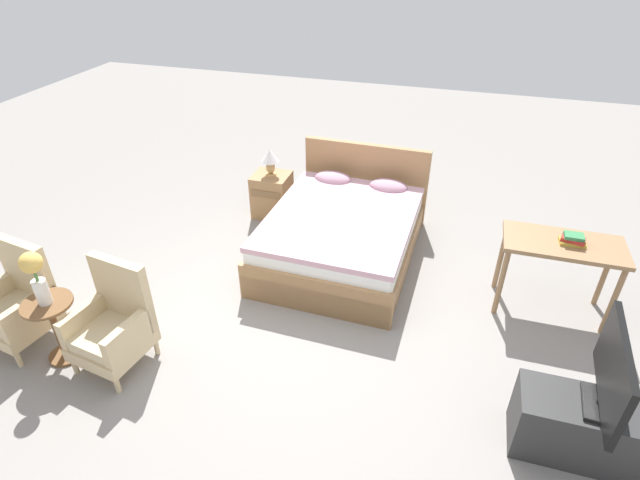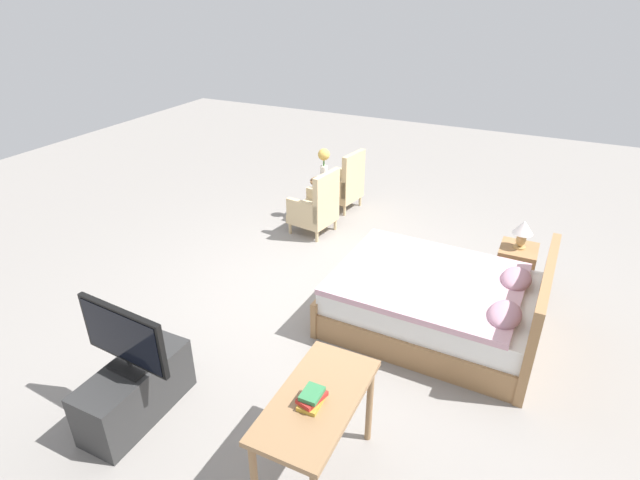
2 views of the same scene
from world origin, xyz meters
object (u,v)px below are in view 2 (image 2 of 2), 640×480
Objects in this scene: armchair_by_window_left at (344,185)px; tv_flatscreen at (124,338)px; side_table at (324,195)px; table_lamp at (523,230)px; tv_stand at (136,391)px; armchair_by_window_right at (316,208)px; nightstand at (515,269)px; bed at (438,303)px; book_stack at (312,398)px; flower_vase at (324,161)px; vanity_desk at (317,410)px.

armchair_by_window_left is 1.09× the size of tv_flatscreen.
side_table is 2.95m from table_lamp.
armchair_by_window_right is at bearing -177.45° from tv_stand.
nightstand reaches higher than tv_stand.
bed is at bearing 41.01° from armchair_by_window_left.
side_table is at bearing -155.52° from book_stack.
flower_vase is at bearing -176.14° from tv_stand.
flower_vase is at bearing 180.00° from side_table.
flower_vase is at bearing -131.13° from bed.
armchair_by_window_right is at bearing -177.46° from tv_flatscreen.
armchair_by_window_right reaches higher than side_table.
book_stack is at bearing -16.42° from nightstand.
flower_vase reaches higher than armchair_by_window_right.
book_stack is (4.53, 1.73, 0.43)m from armchair_by_window_left.
flower_vase is 4.13m from tv_flatscreen.
bed is 3.46× the size of side_table.
side_table is 2.92m from nightstand.
tv_flatscreen is (3.29, -2.53, 0.51)m from nightstand.
nightstand is 3.42m from book_stack.
tv_stand is 0.54m from tv_flatscreen.
side_table is at bearing -176.14° from tv_flatscreen.
nightstand is 3.34m from vanity_desk.
bed is at bearing 139.17° from tv_stand.
vanity_desk is at bearing 94.05° from tv_flatscreen.
bed is at bearing -29.66° from table_lamp.
tv_stand is (4.59, 0.16, -0.13)m from armchair_by_window_left.
nightstand is 2.50× the size of book_stack.
side_table is 4.48m from book_stack.
nightstand is at bearing 163.45° from vanity_desk.
vanity_desk is 4.74× the size of book_stack.
flower_vase is 0.87× the size of nightstand.
vanity_desk is (2.10, -0.33, 0.35)m from bed.
bed reaches higher than vanity_desk.
tv_stand is (3.63, 0.16, -0.13)m from armchair_by_window_right.
table_lamp is at bearing 163.44° from vanity_desk.
armchair_by_window_right is 2.74m from table_lamp.
armchair_by_window_left is at bearing 166.10° from flower_vase.
flower_vase is at bearing -155.14° from vanity_desk.
vanity_desk is (-0.11, 1.58, 0.40)m from tv_stand.
flower_vase is 4.18m from tv_stand.
bed is at bearing 48.87° from side_table.
armchair_by_window_left reaches higher than vanity_desk.
bed is 2.24× the size of armchair_by_window_left.
table_lamp reaches higher than book_stack.
bed is 2.96m from flower_vase.
flower_vase reaches higher than book_stack.
bed is 2.24× the size of armchair_by_window_right.
table_lamp is at bearing 90.00° from nightstand.
tv_stand is 1.67m from book_stack.
side_table is at bearing 0.00° from flower_vase.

